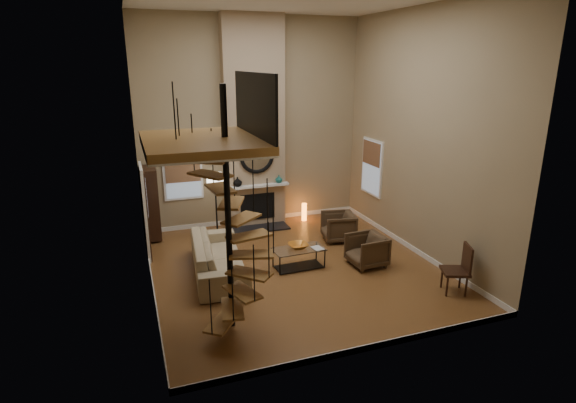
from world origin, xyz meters
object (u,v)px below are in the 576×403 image
object	(u,v)px
sofa	(217,256)
floor_lamp	(215,185)
armchair_far	(370,250)
coffee_table	(299,256)
side_chair	(460,267)
armchair_near	(341,227)
accent_lamp	(304,212)
hutch	(150,203)

from	to	relation	value
sofa	floor_lamp	size ratio (longest dim) A/B	1.49
sofa	armchair_far	xyz separation A→B (m)	(3.25, -0.68, -0.04)
coffee_table	side_chair	bearing A→B (deg)	-39.34
armchair_near	armchair_far	world-z (taller)	armchair_near
accent_lamp	sofa	bearing A→B (deg)	-139.23
sofa	coffee_table	xyz separation A→B (m)	(1.72, -0.31, -0.11)
coffee_table	armchair_far	bearing A→B (deg)	-13.48
accent_lamp	side_chair	world-z (taller)	side_chair
side_chair	accent_lamp	bearing A→B (deg)	104.32
armchair_near	armchair_far	distance (m)	1.56
hutch	side_chair	distance (m)	7.36
hutch	floor_lamp	size ratio (longest dim) A/B	1.05
floor_lamp	side_chair	world-z (taller)	floor_lamp
armchair_far	coffee_table	bearing A→B (deg)	-106.59
armchair_far	coffee_table	xyz separation A→B (m)	(-1.53, 0.37, -0.07)
hutch	sofa	distance (m)	2.87
sofa	armchair_near	size ratio (longest dim) A/B	3.24
sofa	armchair_far	size ratio (longest dim) A/B	3.31
sofa	accent_lamp	xyz separation A→B (m)	(2.99, 2.58, -0.15)
hutch	armchair_far	world-z (taller)	hutch
coffee_table	floor_lamp	size ratio (longest dim) A/B	0.66
armchair_far	side_chair	distance (m)	1.99
armchair_near	armchair_far	bearing A→B (deg)	9.01
armchair_near	side_chair	distance (m)	3.40
sofa	hutch	bearing A→B (deg)	29.44
hutch	sofa	size ratio (longest dim) A/B	0.70
accent_lamp	side_chair	distance (m)	5.14
accent_lamp	hutch	bearing A→B (deg)	-179.86
hutch	coffee_table	bearing A→B (deg)	-45.04
coffee_table	side_chair	world-z (taller)	side_chair
sofa	coffee_table	bearing A→B (deg)	-95.15
hutch	coffee_table	world-z (taller)	hutch
hutch	side_chair	size ratio (longest dim) A/B	1.78
armchair_near	side_chair	world-z (taller)	side_chair
armchair_far	accent_lamp	size ratio (longest dim) A/B	1.54
sofa	armchair_far	world-z (taller)	sofa
sofa	accent_lamp	bearing A→B (deg)	-44.04
side_chair	floor_lamp	bearing A→B (deg)	131.38
armchair_near	side_chair	xyz separation A→B (m)	(0.94, -3.27, 0.17)
floor_lamp	side_chair	size ratio (longest dim) A/B	1.70
hutch	floor_lamp	bearing A→B (deg)	-20.19
hutch	armchair_near	world-z (taller)	hutch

